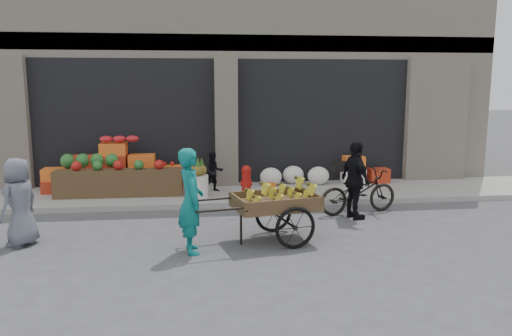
{
  "coord_description": "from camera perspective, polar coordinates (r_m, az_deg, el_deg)",
  "views": [
    {
      "loc": [
        -0.72,
        -7.28,
        2.61
      ],
      "look_at": [
        0.33,
        1.58,
        1.1
      ],
      "focal_mm": 35.0,
      "sensor_mm": 36.0,
      "label": 1
    }
  ],
  "objects": [
    {
      "name": "pineapple_bin",
      "position": [
        11.11,
        -6.8,
        -2.1
      ],
      "size": [
        0.52,
        0.52,
        0.5
      ],
      "primitive_type": "cylinder",
      "color": "silver",
      "rests_on": "sidewalk"
    },
    {
      "name": "vendor_woman",
      "position": [
        7.78,
        -7.46,
        -3.74
      ],
      "size": [
        0.48,
        0.66,
        1.65
      ],
      "primitive_type": "imported",
      "rotation": [
        0.0,
        0.0,
        1.73
      ],
      "color": "#0D6967",
      "rests_on": "ground"
    },
    {
      "name": "vendor_grey",
      "position": [
        8.94,
        -25.43,
        -3.53
      ],
      "size": [
        0.72,
        0.84,
        1.44
      ],
      "primitive_type": "imported",
      "rotation": [
        0.0,
        0.0,
        -2.03
      ],
      "color": "slate",
      "rests_on": "ground"
    },
    {
      "name": "right_bay_goods",
      "position": [
        12.63,
        8.64,
        -0.55
      ],
      "size": [
        3.35,
        0.6,
        0.7
      ],
      "color": "silver",
      "rests_on": "sidewalk"
    },
    {
      "name": "building",
      "position": [
        15.35,
        -4.18,
        12.42
      ],
      "size": [
        14.0,
        6.45,
        7.0
      ],
      "color": "beige",
      "rests_on": "ground"
    },
    {
      "name": "fire_hydrant",
      "position": [
        11.08,
        -1.12,
        -1.35
      ],
      "size": [
        0.22,
        0.22,
        0.71
      ],
      "color": "#A5140F",
      "rests_on": "sidewalk"
    },
    {
      "name": "banana_cart",
      "position": [
        8.28,
        1.92,
        -3.68
      ],
      "size": [
        2.47,
        1.39,
        0.97
      ],
      "rotation": [
        0.0,
        0.0,
        0.21
      ],
      "color": "brown",
      "rests_on": "ground"
    },
    {
      "name": "fruit_display",
      "position": [
        11.95,
        -15.17,
        -0.07
      ],
      "size": [
        3.1,
        1.12,
        1.24
      ],
      "color": "#A92D17",
      "rests_on": "sidewalk"
    },
    {
      "name": "seated_person",
      "position": [
        11.66,
        -4.86,
        -0.43
      ],
      "size": [
        0.51,
        0.43,
        0.93
      ],
      "primitive_type": "imported",
      "rotation": [
        0.0,
        0.0,
        0.17
      ],
      "color": "black",
      "rests_on": "sidewalk"
    },
    {
      "name": "cyclist",
      "position": [
        9.84,
        11.29,
        -1.39
      ],
      "size": [
        0.57,
        0.96,
        1.53
      ],
      "primitive_type": "imported",
      "rotation": [
        0.0,
        0.0,
        1.81
      ],
      "color": "black",
      "rests_on": "ground"
    },
    {
      "name": "orange_bucket",
      "position": [
        11.14,
        1.47,
        -2.52
      ],
      "size": [
        0.32,
        0.32,
        0.3
      ],
      "primitive_type": "cylinder",
      "color": "orange",
      "rests_on": "sidewalk"
    },
    {
      "name": "sidewalk",
      "position": [
        11.68,
        -3.09,
        -3.02
      ],
      "size": [
        18.0,
        2.2,
        0.12
      ],
      "primitive_type": "cube",
      "color": "gray",
      "rests_on": "ground"
    },
    {
      "name": "bicycle",
      "position": [
        10.34,
        11.61,
        -2.65
      ],
      "size": [
        1.81,
        0.99,
        0.9
      ],
      "primitive_type": "imported",
      "rotation": [
        0.0,
        0.0,
        1.81
      ],
      "color": "black",
      "rests_on": "ground"
    },
    {
      "name": "ground",
      "position": [
        7.77,
        -1.08,
        -10.03
      ],
      "size": [
        80.0,
        80.0,
        0.0
      ],
      "primitive_type": "plane",
      "color": "#424244",
      "rests_on": "ground"
    }
  ]
}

